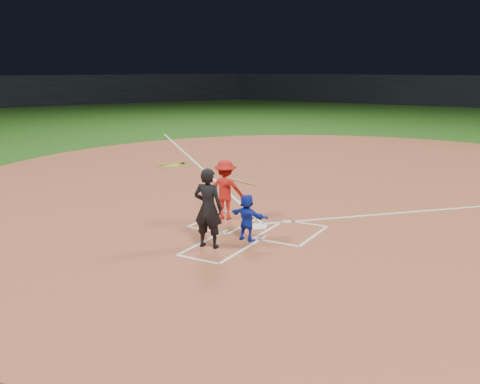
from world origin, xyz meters
The scene contains 14 objects.
ground centered at (0.00, 0.00, 0.00)m, with size 120.00×120.00×0.00m, color #1C4A12.
home_plate_dirt centered at (0.00, 6.00, 0.01)m, with size 28.00×28.00×0.01m, color brown.
stadium_wall_far centered at (0.00, 48.00, 1.60)m, with size 80.00×1.20×3.20m, color black.
stadium_wall_left centered at (-42.00, 24.00, 1.60)m, with size 1.20×60.00×3.20m, color black.
home_plate centered at (0.00, 0.00, 0.02)m, with size 0.60×0.60×0.02m, color white.
on_deck_circle centered at (-7.32, 6.18, 0.02)m, with size 1.70×1.70×0.01m, color brown.
on_deck_logo centered at (-7.32, 6.18, 0.02)m, with size 0.80×0.80×0.00m, color gold.
on_deck_bat_a centered at (-7.17, 6.43, 0.05)m, with size 0.06×0.06×0.84m, color #9E673A.
on_deck_bat_b centered at (-7.52, 6.08, 0.05)m, with size 0.06×0.06×0.84m, color #A5743C.
bat_weight_donut centered at (-7.12, 6.58, 0.05)m, with size 0.19×0.19×0.05m, color black.
catcher centered at (0.29, -1.10, 0.59)m, with size 1.07×0.34×1.15m, color #162CB4.
umpire centered at (-0.25, -1.98, 0.95)m, with size 0.69×0.45×1.88m, color black.
chalk_markings centered at (0.00, 5.29, 0.01)m, with size 28.35×17.32×0.01m.
batter_at_plate centered at (-1.13, 0.25, 0.84)m, with size 1.57×0.95×1.65m.
Camera 1 is at (6.26, -11.92, 4.14)m, focal length 40.00 mm.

